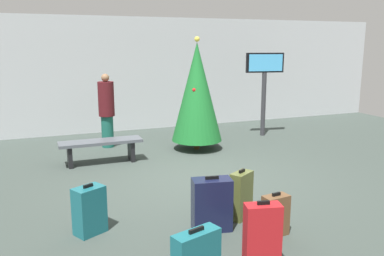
{
  "coord_description": "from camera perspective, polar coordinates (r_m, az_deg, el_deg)",
  "views": [
    {
      "loc": [
        -2.68,
        -6.37,
        2.37
      ],
      "look_at": [
        -0.1,
        0.18,
        0.9
      ],
      "focal_mm": 37.6,
      "sensor_mm": 36.0,
      "label": 1
    }
  ],
  "objects": [
    {
      "name": "suitcase_5",
      "position": [
        5.35,
        -14.34,
        -11.25
      ],
      "size": [
        0.44,
        0.39,
        0.66
      ],
      "color": "#19606B",
      "rests_on": "ground_plane"
    },
    {
      "name": "traveller_0",
      "position": [
        9.51,
        -12.02,
        2.63
      ],
      "size": [
        0.52,
        0.52,
        1.72
      ],
      "color": "#19594C",
      "rests_on": "ground_plane"
    },
    {
      "name": "holiday_tree",
      "position": [
        9.06,
        0.7,
        5.11
      ],
      "size": [
        1.14,
        1.14,
        2.54
      ],
      "color": "#4C3319",
      "rests_on": "ground_plane"
    },
    {
      "name": "back_wall",
      "position": [
        11.39,
        -7.9,
        7.57
      ],
      "size": [
        16.0,
        0.2,
        3.11
      ],
      "primitive_type": "cube",
      "color": "#B7BCC1",
      "rests_on": "ground_plane"
    },
    {
      "name": "suitcase_3",
      "position": [
        5.27,
        11.75,
        -12.03
      ],
      "size": [
        0.35,
        0.21,
        0.57
      ],
      "color": "brown",
      "rests_on": "ground_plane"
    },
    {
      "name": "suitcase_1",
      "position": [
        4.47,
        9.92,
        -14.99
      ],
      "size": [
        0.41,
        0.27,
        0.78
      ],
      "color": "#B2191E",
      "rests_on": "ground_plane"
    },
    {
      "name": "suitcase_0",
      "position": [
        5.64,
        7.0,
        -9.47
      ],
      "size": [
        0.39,
        0.33,
        0.7
      ],
      "color": "#59602D",
      "rests_on": "ground_plane"
    },
    {
      "name": "waiting_bench",
      "position": [
        8.3,
        -12.79,
        -2.49
      ],
      "size": [
        1.64,
        0.44,
        0.48
      ],
      "color": "#4C5159",
      "rests_on": "ground_plane"
    },
    {
      "name": "ground_plane",
      "position": [
        7.31,
        1.26,
        -7.14
      ],
      "size": [
        16.0,
        16.0,
        0.0
      ],
      "primitive_type": "plane",
      "color": "#38423D"
    },
    {
      "name": "flight_info_kiosk",
      "position": [
        10.62,
        10.24,
        7.08
      ],
      "size": [
        1.0,
        0.26,
        2.16
      ],
      "color": "#333338",
      "rests_on": "ground_plane"
    },
    {
      "name": "suitcase_4",
      "position": [
        5.28,
        2.81,
        -10.79
      ],
      "size": [
        0.54,
        0.36,
        0.73
      ],
      "color": "#141938",
      "rests_on": "ground_plane"
    }
  ]
}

